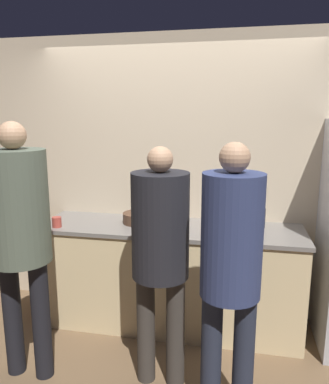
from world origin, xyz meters
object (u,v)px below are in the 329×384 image
fruit_bowl (139,218)px  utensil_crock (235,220)px  person_left (19,225)px  person_right (231,261)px  bottle_red (171,214)px  cup_red (57,222)px  person_center (160,245)px  bottle_dark (262,217)px

fruit_bowl → utensil_crock: bearing=2.5°
person_left → person_right: (1.43, -0.12, -0.10)m
fruit_bowl → person_right: bearing=-51.1°
person_right → bottle_red: bearing=117.4°
cup_red → person_left: bearing=-83.4°
person_left → person_center: size_ratio=1.09×
fruit_bowl → utensil_crock: size_ratio=1.07×
person_left → person_right: size_ratio=1.06×
utensil_crock → bottle_dark: 0.24m
person_right → cup_red: 1.70m
cup_red → fruit_bowl: bearing=21.9°
person_center → bottle_dark: person_center is taller
person_right → cup_red: size_ratio=19.47×
person_left → person_right: 1.44m
person_right → bottle_red: (-0.55, 1.07, -0.02)m
person_left → fruit_bowl: size_ratio=6.50×
person_left → fruit_bowl: (0.59, 0.93, -0.17)m
person_left → cup_red: bearing=96.6°
bottle_dark → cup_red: (-1.75, -0.35, -0.05)m
bottle_red → cup_red: bottle_red is taller
fruit_bowl → cup_red: (-0.66, -0.27, -0.00)m
person_left → utensil_crock: bearing=34.1°
person_center → bottle_dark: bearing=52.0°
person_left → utensil_crock: 1.74m
bottle_dark → bottle_red: (-0.79, -0.07, 0.00)m
person_center → bottle_red: person_center is taller
bottle_dark → cup_red: bearing=-168.6°
person_center → bottle_dark: size_ratio=7.03×
bottle_red → person_center: bearing=-84.3°
fruit_bowl → bottle_dark: bearing=4.5°
person_center → utensil_crock: 0.98m
utensil_crock → cup_red: (-1.51, -0.31, -0.02)m
person_center → person_right: bearing=-26.4°
fruit_bowl → utensil_crock: 0.85m
bottle_dark → bottle_red: 0.79m
utensil_crock → cup_red: bearing=-168.6°
person_left → utensil_crock: (1.44, 0.97, -0.16)m
person_left → cup_red: 0.69m
bottle_red → bottle_dark: bearing=4.8°
fruit_bowl → bottle_red: bearing=3.7°
utensil_crock → bottle_red: utensil_crock is taller
person_left → bottle_dark: (1.67, 1.02, -0.13)m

